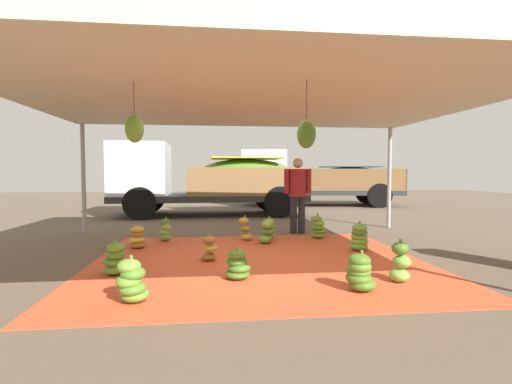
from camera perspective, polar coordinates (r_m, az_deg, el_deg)
The scene contains 19 objects.
ground_plane at distance 8.96m, azimuth -1.82°, elevation -6.18°, with size 40.00×40.00×0.00m, color brown.
tarp_orange at distance 6.03m, azimuth 0.42°, elevation -10.64°, with size 5.26×4.71×0.01m, color #D1512D.
tent_canopy at distance 5.88m, azimuth 0.47°, elevation 14.30°, with size 8.00×7.00×2.66m.
banana_bunch_0 at distance 4.34m, azimuth -18.63°, elevation -13.07°, with size 0.43×0.42×0.52m.
banana_bunch_1 at distance 7.81m, azimuth -1.65°, elevation -5.85°, with size 0.35×0.34×0.52m.
banana_bunch_2 at distance 4.69m, azimuth 15.74°, elevation -11.99°, with size 0.46×0.45×0.49m.
banana_bunch_3 at distance 7.94m, azimuth 2.02°, elevation -5.76°, with size 0.38×0.38×0.49m.
banana_bunch_4 at distance 5.02m, azimuth -2.87°, elevation -11.26°, with size 0.40×0.40×0.44m.
banana_bunch_5 at distance 7.91m, azimuth -13.83°, elevation -5.83°, with size 0.32×0.32×0.50m.
banana_bunch_6 at distance 7.33m, azimuth -17.88°, elevation -6.77°, with size 0.37×0.39×0.47m.
banana_bunch_7 at distance 5.59m, azimuth -20.99°, elevation -9.71°, with size 0.43×0.44×0.50m.
banana_bunch_8 at distance 7.45m, azimuth 1.62°, elevation -6.30°, with size 0.40×0.39×0.50m.
banana_bunch_9 at distance 6.06m, azimuth -7.20°, elevation -8.78°, with size 0.37×0.35×0.46m.
banana_bunch_10 at distance 5.21m, azimuth 21.41°, elevation -10.25°, with size 0.36×0.36×0.56m.
banana_bunch_11 at distance 7.05m, azimuth 15.70°, elevation -6.83°, with size 0.39×0.40×0.53m.
banana_bunch_12 at distance 8.14m, azimuth 9.55°, elevation -5.49°, with size 0.42×0.43×0.54m.
cargo_truck_main at distance 12.59m, azimuth -7.85°, elevation 2.06°, with size 6.43×2.51×2.40m.
cargo_truck_far at distance 16.36m, azimuth 8.75°, elevation 2.08°, with size 7.00×3.22×2.40m.
worker_0 at distance 8.72m, azimuth 6.47°, elevation 0.39°, with size 0.65×0.40×1.78m.
Camera 1 is at (-0.68, -5.82, 1.42)m, focal length 25.86 mm.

